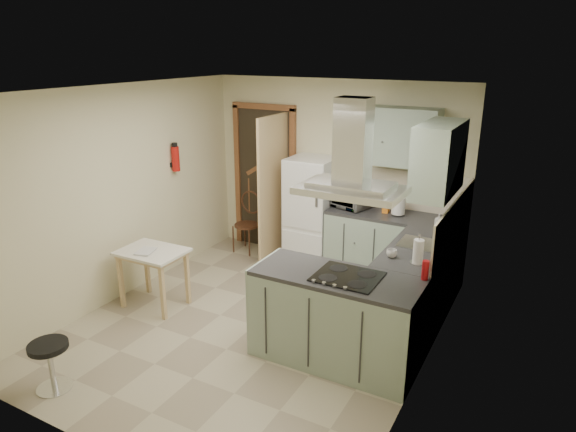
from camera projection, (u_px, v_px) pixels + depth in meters
The scene contains 28 objects.
floor at pixel (255, 325), 5.59m from camera, with size 4.20×4.20×0.00m, color tan.
ceiling at pixel (249, 90), 4.80m from camera, with size 4.20×4.20×0.00m, color silver.
back_wall at pixel (335, 174), 6.95m from camera, with size 3.60×3.60×0.00m, color beige.
left_wall at pixel (122, 193), 6.01m from camera, with size 4.20×4.20×0.00m, color beige.
right_wall at pixel (430, 248), 4.38m from camera, with size 4.20×4.20×0.00m, color beige.
doorway at pixel (265, 179), 7.49m from camera, with size 1.10×0.12×2.10m, color brown.
fridge at pixel (312, 212), 6.95m from camera, with size 0.60×0.60×1.50m, color white.
counter_back at pixel (371, 244), 6.65m from camera, with size 1.08×0.60×0.90m, color #9EB2A0.
counter_right at pixel (422, 277), 5.71m from camera, with size 0.60×1.95×0.90m, color #9EB2A0.
splashback at pixel (404, 190), 6.54m from camera, with size 1.68×0.02×0.50m, color beige.
wall_cabinet_back at pixel (403, 137), 6.18m from camera, with size 0.85×0.35×0.70m, color #9EB2A0.
wall_cabinet_right at pixel (439, 159), 4.98m from camera, with size 0.35×0.90×0.70m, color #9EB2A0.
peninsula at pixel (336, 318), 4.83m from camera, with size 1.55×0.65×0.90m, color #9EB2A0.
hob at pixel (347, 277), 4.65m from camera, with size 0.58×0.50×0.01m, color black.
extractor_hood at pixel (351, 190), 4.39m from camera, with size 0.90×0.55×0.10m, color silver.
sink at pixel (421, 244), 5.42m from camera, with size 0.45×0.40×0.01m, color silver.
fire_extinguisher at pixel (176, 159), 6.66m from camera, with size 0.10×0.10×0.32m, color #B2140F.
drop_leaf_table at pixel (154, 278), 5.92m from camera, with size 0.73×0.55×0.69m, color tan.
bentwood_chair at pixel (247, 225), 7.49m from camera, with size 0.36×0.36×0.81m, color #4B2A19.
stool at pixel (51, 366), 4.49m from camera, with size 0.34×0.34×0.46m, color black.
microwave at pixel (348, 194), 6.68m from camera, with size 0.59×0.40×0.33m, color black.
kettle at pixel (398, 206), 6.32m from camera, with size 0.17×0.17×0.25m, color white.
cereal_box at pixel (387, 201), 6.45m from camera, with size 0.07×0.18×0.27m, color orange.
soap_bottle at pixel (439, 222), 5.83m from camera, with size 0.08×0.09×0.18m, color #ACAAB6.
paper_towel at pixel (418, 251), 4.91m from camera, with size 0.10×0.10×0.25m, color silver.
cup at pixel (392, 253), 5.07m from camera, with size 0.10×0.10×0.08m, color silver.
red_bottle at pixel (425, 270), 4.58m from camera, with size 0.06×0.06×0.18m, color #AE0E14.
book at pixel (138, 247), 5.77m from camera, with size 0.18×0.24×0.11m, color #A33641.
Camera 1 is at (2.67, -4.16, 2.89)m, focal length 32.00 mm.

